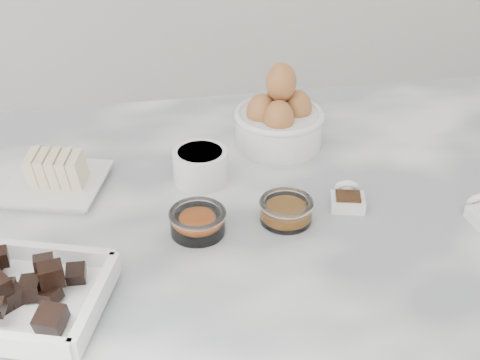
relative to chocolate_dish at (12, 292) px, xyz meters
name	(u,v)px	position (x,y,z in m)	size (l,w,h in m)	color
marble_slab	(230,228)	(0.28, 0.14, -0.04)	(1.20, 0.80, 0.04)	white
chocolate_dish	(12,292)	(0.00, 0.00, 0.00)	(0.25, 0.22, 0.06)	white
butter_plate	(54,177)	(0.03, 0.25, 0.00)	(0.17, 0.17, 0.06)	white
sugar_ramekin	(200,164)	(0.25, 0.24, 0.00)	(0.08, 0.08, 0.05)	white
egg_bowl	(279,119)	(0.39, 0.33, 0.02)	(0.15, 0.15, 0.14)	white
honey_bowl	(286,210)	(0.35, 0.11, -0.01)	(0.08, 0.08, 0.03)	white
zest_bowl	(198,221)	(0.23, 0.11, 0.00)	(0.08, 0.08, 0.03)	white
vanilla_spoon	(347,198)	(0.45, 0.14, -0.01)	(0.06, 0.07, 0.04)	white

